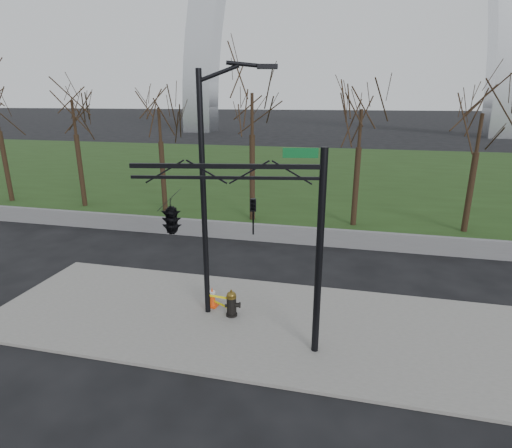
% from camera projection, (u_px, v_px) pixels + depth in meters
% --- Properties ---
extents(ground, '(500.00, 500.00, 0.00)m').
position_uv_depth(ground, '(255.00, 323.00, 13.55)').
color(ground, black).
rests_on(ground, ground).
extents(sidewalk, '(18.00, 6.00, 0.10)m').
position_uv_depth(sidewalk, '(255.00, 321.00, 13.53)').
color(sidewalk, slate).
rests_on(sidewalk, ground).
extents(grass_strip, '(120.00, 40.00, 0.06)m').
position_uv_depth(grass_strip, '(323.00, 171.00, 41.42)').
color(grass_strip, '#1F3513').
rests_on(grass_strip, ground).
extents(guardrail, '(60.00, 0.30, 0.90)m').
position_uv_depth(guardrail, '(291.00, 235.00, 20.85)').
color(guardrail, '#59595B').
rests_on(guardrail, ground).
extents(tree_row, '(52.26, 4.00, 7.99)m').
position_uv_depth(tree_row, '(358.00, 157.00, 22.83)').
color(tree_row, black).
rests_on(tree_row, ground).
extents(fire_hydrant, '(0.60, 0.39, 0.95)m').
position_uv_depth(fire_hydrant, '(232.00, 304.00, 13.67)').
color(fire_hydrant, black).
rests_on(fire_hydrant, sidewalk).
extents(traffic_cone, '(0.43, 0.43, 0.73)m').
position_uv_depth(traffic_cone, '(212.00, 297.00, 14.32)').
color(traffic_cone, '#E4410C').
rests_on(traffic_cone, sidewalk).
extents(street_light, '(2.33, 0.87, 8.21)m').
position_uv_depth(street_light, '(210.00, 181.00, 12.71)').
color(street_light, black).
rests_on(street_light, ground).
extents(traffic_signal_mast, '(5.03, 2.54, 6.00)m').
position_uv_depth(traffic_signal_mast, '(200.00, 216.00, 10.85)').
color(traffic_signal_mast, black).
rests_on(traffic_signal_mast, ground).
extents(caution_tape, '(0.88, 0.49, 0.48)m').
position_uv_depth(caution_tape, '(221.00, 301.00, 13.91)').
color(caution_tape, '#FFED0D').
rests_on(caution_tape, ground).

